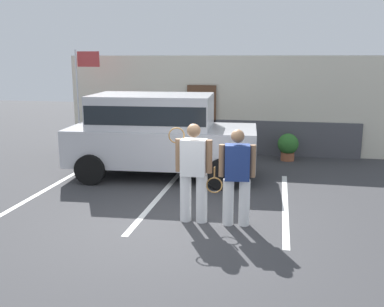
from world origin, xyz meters
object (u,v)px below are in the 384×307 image
tennis_player_man (193,171)px  flag_pole (83,83)px  tennis_player_woman (237,177)px  potted_plant_by_porch (288,146)px  parked_suv (158,131)px

tennis_player_man → flag_pole: flag_pole is taller
tennis_player_woman → flag_pole: bearing=-50.9°
tennis_player_man → potted_plant_by_porch: bearing=-107.7°
potted_plant_by_porch → tennis_player_woman: bearing=-100.5°
tennis_player_man → flag_pole: size_ratio=0.57×
potted_plant_by_porch → flag_pole: bearing=-177.6°
tennis_player_man → parked_suv: bearing=-62.5°
tennis_player_woman → potted_plant_by_porch: tennis_player_woman is taller
tennis_player_woman → potted_plant_by_porch: bearing=-107.3°
tennis_player_man → tennis_player_woman: bearing=178.8°
tennis_player_man → potted_plant_by_porch: 5.56m
potted_plant_by_porch → flag_pole: (-6.15, -0.26, 1.74)m
tennis_player_woman → potted_plant_by_porch: 5.39m
parked_suv → potted_plant_by_porch: 4.05m
parked_suv → flag_pole: bearing=140.7°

